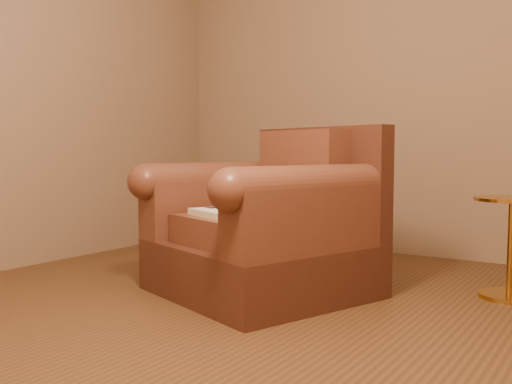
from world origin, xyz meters
The scene contains 5 objects.
floor centered at (0.00, 0.00, 0.00)m, with size 4.00×4.00×0.00m, color brown.
armchair centered at (-0.22, 0.42, 0.36)m, with size 1.31×1.28×0.94m.
teddy_bear centered at (-0.23, 0.52, 0.55)m, with size 0.19×0.22×0.26m.
guidebook centered at (-0.30, 0.17, 0.47)m, with size 0.53×0.43×0.04m.
side_table centered at (0.95, 1.03, 0.30)m, with size 0.39×0.39×0.55m.
Camera 1 is at (1.48, -2.28, 0.81)m, focal length 40.00 mm.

